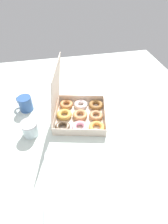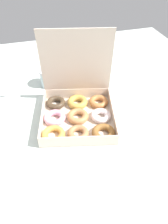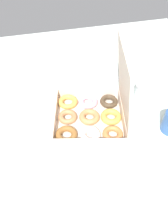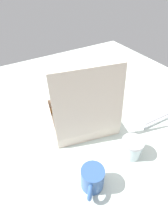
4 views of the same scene
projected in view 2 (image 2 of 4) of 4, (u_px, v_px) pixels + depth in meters
The scene contains 5 objects.
ground_plane at pixel (72, 120), 100.33cm from camera, with size 180.00×180.00×2.00cm, color silver.
donut_box at pixel (77, 110), 97.91cm from camera, with size 37.96×38.11×37.18cm.
coffee_mug at pixel (88, 67), 123.86cm from camera, with size 10.59×11.30×10.10cm.
glass_jar at pixel (49, 78), 117.02cm from camera, with size 9.61×9.61×9.01cm.
paper_napkin at pixel (55, 185), 74.88cm from camera, with size 15.53×13.20×0.15cm, color white.
Camera 2 is at (-14.25, -70.92, 68.84)cm, focal length 35.00 mm.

